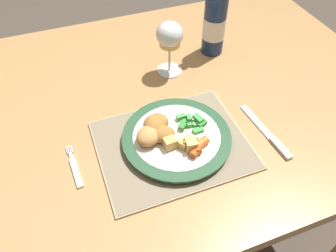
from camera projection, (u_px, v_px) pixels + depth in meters
name	position (u px, v px, depth m)	size (l,w,h in m)	color
ground_plane	(159.00, 220.00, 1.46)	(6.00, 6.00, 0.00)	#4C4238
dining_table	(155.00, 118.00, 0.98)	(1.41, 0.94, 0.74)	#AD7F4C
placemat	(172.00, 145.00, 0.80)	(0.36, 0.29, 0.01)	tan
dinner_plate	(176.00, 138.00, 0.79)	(0.27, 0.27, 0.02)	white
breaded_croquettes	(155.00, 129.00, 0.78)	(0.11, 0.11, 0.04)	#A87033
green_beans_pile	(191.00, 122.00, 0.81)	(0.08, 0.07, 0.02)	#4CA84C
glazed_carrots	(195.00, 146.00, 0.75)	(0.07, 0.06, 0.02)	orange
fork	(75.00, 169.00, 0.75)	(0.02, 0.13, 0.01)	silver
table_knife	(269.00, 135.00, 0.82)	(0.03, 0.20, 0.01)	silver
wine_glass	(170.00, 37.00, 0.91)	(0.08, 0.08, 0.16)	silver
bottle	(215.00, 20.00, 0.99)	(0.07, 0.07, 0.29)	navy
roast_potatoes	(183.00, 144.00, 0.75)	(0.07, 0.05, 0.03)	gold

